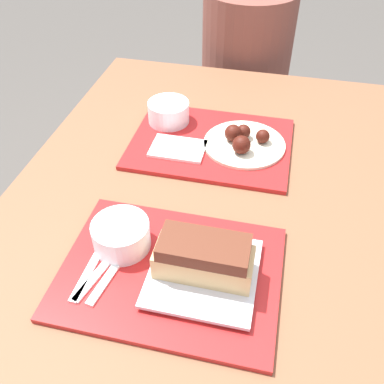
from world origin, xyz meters
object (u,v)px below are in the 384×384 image
(tray_far, at_px, (211,143))
(person_seated_across, at_px, (246,56))
(wings_plate_far, at_px, (244,141))
(tray_near, at_px, (170,272))
(bowl_coleslaw_far, at_px, (169,111))
(brisket_sandwich_plate, at_px, (204,263))
(bowl_coleslaw_near, at_px, (121,234))

(tray_far, relative_size, person_seated_across, 0.59)
(wings_plate_far, bearing_deg, tray_near, -100.47)
(bowl_coleslaw_far, bearing_deg, person_seated_across, 76.45)
(tray_near, distance_m, bowl_coleslaw_far, 0.53)
(wings_plate_far, bearing_deg, tray_far, 179.96)
(brisket_sandwich_plate, distance_m, person_seated_across, 1.12)
(tray_near, height_order, bowl_coleslaw_far, bowl_coleslaw_far)
(wings_plate_far, bearing_deg, brisket_sandwich_plate, -92.06)
(tray_near, relative_size, person_seated_across, 0.59)
(tray_near, xyz_separation_m, bowl_coleslaw_near, (-0.11, 0.04, 0.04))
(tray_far, relative_size, wings_plate_far, 1.96)
(bowl_coleslaw_near, bearing_deg, tray_far, 75.14)
(tray_near, height_order, wings_plate_far, wings_plate_far)
(bowl_coleslaw_near, relative_size, person_seated_across, 0.16)
(bowl_coleslaw_near, distance_m, bowl_coleslaw_far, 0.47)
(tray_near, xyz_separation_m, person_seated_across, (0.00, 1.12, -0.05))
(tray_far, bearing_deg, wings_plate_far, -0.04)
(wings_plate_far, relative_size, person_seated_across, 0.30)
(bowl_coleslaw_near, bearing_deg, tray_near, -19.73)
(tray_far, xyz_separation_m, person_seated_across, (0.01, 0.68, -0.05))
(tray_far, bearing_deg, tray_near, -89.24)
(tray_near, relative_size, brisket_sandwich_plate, 2.08)
(bowl_coleslaw_near, relative_size, bowl_coleslaw_far, 1.00)
(tray_far, height_order, wings_plate_far, wings_plate_far)
(bowl_coleslaw_near, xyz_separation_m, person_seated_across, (0.12, 1.08, -0.09))
(tray_far, relative_size, bowl_coleslaw_far, 3.65)
(tray_far, xyz_separation_m, bowl_coleslaw_near, (-0.11, -0.40, 0.04))
(bowl_coleslaw_near, bearing_deg, bowl_coleslaw_far, 93.71)
(tray_far, distance_m, wings_plate_far, 0.09)
(tray_near, distance_m, wings_plate_far, 0.45)
(brisket_sandwich_plate, xyz_separation_m, person_seated_across, (-0.06, 1.12, -0.10))
(wings_plate_far, bearing_deg, bowl_coleslaw_near, -115.79)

